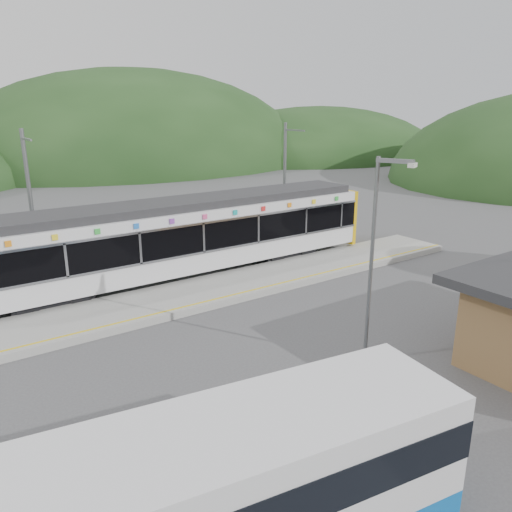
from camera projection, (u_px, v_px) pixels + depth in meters
ground at (277, 312)px, 19.86m from camera, size 120.00×120.00×0.00m
hills at (309, 256)px, 27.40m from camera, size 146.00×149.00×26.00m
platform at (233, 286)px, 22.41m from camera, size 26.00×3.20×0.30m
yellow_line at (249, 291)px, 21.34m from camera, size 26.00×0.10×0.01m
train at (179, 236)px, 23.30m from camera, size 20.44×3.01×3.74m
catenary_mast_west at (32, 208)px, 21.71m from camera, size 0.18×1.80×7.00m
catenary_mast_east at (285, 181)px, 29.37m from camera, size 0.18×1.80×7.00m
lamp_post at (376, 246)px, 14.88m from camera, size 0.54×1.19×6.51m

